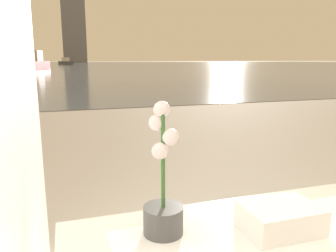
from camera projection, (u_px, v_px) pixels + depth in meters
name	position (u px, v px, depth m)	size (l,w,h in m)	color
potted_orchid	(163.00, 196.00, 0.96)	(0.12, 0.12, 0.39)	#4C4C4C
towel_stack	(280.00, 218.00, 0.99)	(0.22, 0.16, 0.08)	white
harbor_water	(67.00, 65.00, 58.38)	(180.00, 110.00, 0.01)	slate
harbor_boat_1	(34.00, 63.00, 30.60)	(2.70, 5.16, 1.84)	maroon
harbor_boat_3	(66.00, 62.00, 61.21)	(2.71, 3.78, 1.35)	#4C4C51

